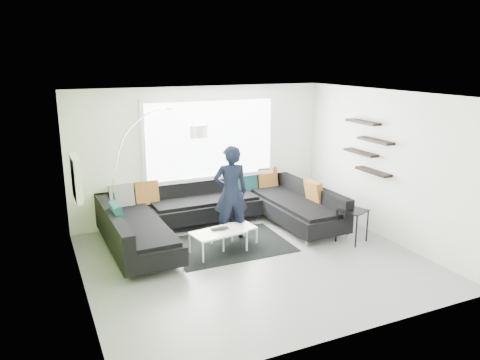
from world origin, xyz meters
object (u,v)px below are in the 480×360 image
object	(u,v)px
coffee_table	(226,238)
person	(231,193)
arc_lamp	(113,177)
side_table	(352,226)
sectional_sofa	(220,215)
laptop	(220,230)

from	to	relation	value
coffee_table	person	distance (m)	0.88
arc_lamp	side_table	size ratio (longest dim) A/B	3.82
sectional_sofa	laptop	bearing A→B (deg)	-113.48
side_table	laptop	size ratio (longest dim) A/B	1.89
coffee_table	laptop	world-z (taller)	laptop
sectional_sofa	coffee_table	xyz separation A→B (m)	(-0.15, -0.66, -0.21)
person	laptop	size ratio (longest dim) A/B	5.44
arc_lamp	person	size ratio (longest dim) A/B	1.33
sectional_sofa	arc_lamp	xyz separation A→B (m)	(-1.86, 0.74, 0.79)
coffee_table	arc_lamp	distance (m)	2.42
arc_lamp	person	distance (m)	2.23
side_table	laptop	distance (m)	2.48
coffee_table	person	bearing A→B (deg)	48.98
coffee_table	person	size ratio (longest dim) A/B	0.67
sectional_sofa	side_table	distance (m)	2.50
coffee_table	laptop	size ratio (longest dim) A/B	3.63
side_table	person	distance (m)	2.35
coffee_table	person	world-z (taller)	person
sectional_sofa	coffee_table	bearing A→B (deg)	-104.32
side_table	arc_lamp	bearing A→B (deg)	152.49
person	sectional_sofa	bearing A→B (deg)	-48.13
arc_lamp	coffee_table	bearing A→B (deg)	-52.93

